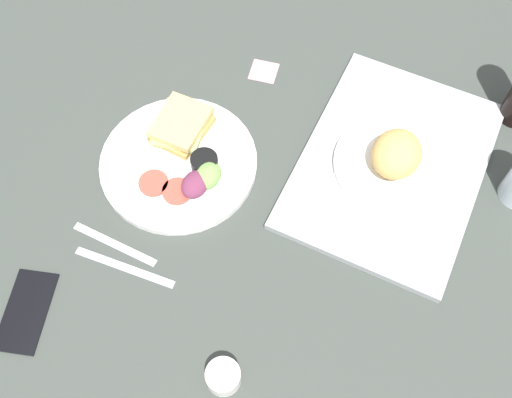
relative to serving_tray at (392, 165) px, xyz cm
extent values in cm
cube|color=#383D38|center=(17.81, -22.31, -2.30)|extent=(190.00, 150.00, 3.00)
cube|color=#9EA0A3|center=(0.00, 0.00, 0.00)|extent=(45.49, 33.67, 1.60)
cylinder|color=white|center=(1.11, 0.00, 1.50)|extent=(21.99, 21.99, 1.40)
ellipsoid|color=tan|center=(1.29, 0.15, 5.78)|extent=(10.49, 9.06, 7.15)
cylinder|color=white|center=(17.53, -36.91, 0.00)|extent=(30.17, 30.17, 1.60)
cube|color=tan|center=(11.50, -39.62, 1.50)|extent=(11.50, 9.62, 1.40)
cube|color=#B2C66B|center=(11.50, -39.62, 2.70)|extent=(12.71, 11.19, 1.00)
cube|color=#DBB266|center=(11.50, -39.62, 3.90)|extent=(11.31, 9.38, 1.40)
cylinder|color=#D14738|center=(24.32, -38.42, 1.20)|extent=(5.60, 5.60, 0.80)
cylinder|color=#D14738|center=(23.87, -33.59, 1.20)|extent=(5.60, 5.60, 0.80)
cylinder|color=black|center=(16.78, -31.63, 2.30)|extent=(5.20, 5.20, 3.00)
cylinder|color=#EFEACC|center=(16.78, -31.63, 3.40)|extent=(4.26, 4.26, 0.60)
ellipsoid|color=#729E4C|center=(19.04, -29.67, 2.60)|extent=(6.00, 4.80, 3.60)
ellipsoid|color=#6B2D47|center=(21.75, -30.87, 2.60)|extent=(6.00, 4.80, 3.60)
cylinder|color=silver|center=(49.79, -10.24, 1.20)|extent=(5.60, 5.60, 4.00)
cube|color=#B7B7BC|center=(37.53, -38.91, -0.55)|extent=(1.41, 17.00, 0.50)
cube|color=#B7B7BC|center=(40.53, -34.91, -0.55)|extent=(3.35, 19.04, 0.50)
cube|color=black|center=(54.73, -45.59, -0.40)|extent=(15.93, 11.34, 0.80)
cube|color=pink|center=(-10.41, -32.45, -0.74)|extent=(6.62, 6.62, 0.12)
camera|label=1|loc=(65.07, 3.11, 97.15)|focal=41.64mm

